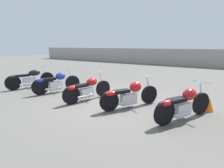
% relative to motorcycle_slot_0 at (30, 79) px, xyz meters
% --- Properties ---
extents(ground_plane, '(60.00, 60.00, 0.00)m').
position_rel_motorcycle_slot_0_xyz_m(ground_plane, '(4.48, 0.36, -0.44)').
color(ground_plane, '#5B5954').
extents(fence_back, '(40.00, 0.04, 1.67)m').
position_rel_motorcycle_slot_0_xyz_m(fence_back, '(4.48, 13.59, 0.39)').
color(fence_back, '#9E998E').
rests_on(fence_back, ground_plane).
extents(motorcycle_slot_0, '(0.92, 2.19, 1.04)m').
position_rel_motorcycle_slot_0_xyz_m(motorcycle_slot_0, '(0.00, 0.00, 0.00)').
color(motorcycle_slot_0, black).
rests_on(motorcycle_slot_0, ground_plane).
extents(motorcycle_slot_1, '(0.94, 2.00, 1.04)m').
position_rel_motorcycle_slot_0_xyz_m(motorcycle_slot_1, '(1.77, 0.07, -0.01)').
color(motorcycle_slot_1, black).
rests_on(motorcycle_slot_1, ground_plane).
extents(motorcycle_slot_2, '(0.82, 2.02, 1.02)m').
position_rel_motorcycle_slot_0_xyz_m(motorcycle_slot_2, '(3.64, -0.08, -0.01)').
color(motorcycle_slot_2, black).
rests_on(motorcycle_slot_2, ground_plane).
extents(motorcycle_slot_3, '(1.19, 1.99, 1.01)m').
position_rel_motorcycle_slot_0_xyz_m(motorcycle_slot_3, '(5.32, 0.07, -0.01)').
color(motorcycle_slot_3, black).
rests_on(motorcycle_slot_3, ground_plane).
extents(motorcycle_slot_4, '(1.12, 1.96, 1.03)m').
position_rel_motorcycle_slot_0_xyz_m(motorcycle_slot_4, '(7.01, -0.03, 0.00)').
color(motorcycle_slot_4, black).
rests_on(motorcycle_slot_4, ground_plane).
extents(traffic_cone_near, '(0.32, 0.32, 0.41)m').
position_rel_motorcycle_slot_0_xyz_m(traffic_cone_near, '(7.59, 1.09, -0.24)').
color(traffic_cone_near, orange).
rests_on(traffic_cone_near, ground_plane).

